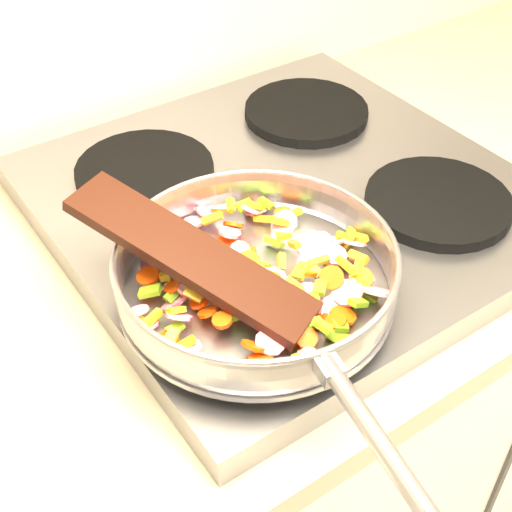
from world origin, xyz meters
TOP-DOWN VIEW (x-y plane):
  - cooktop at (-0.70, 1.67)m, footprint 0.60×0.60m
  - grate_fl at (-0.84, 1.52)m, footprint 0.19×0.19m
  - grate_fr at (-0.56, 1.52)m, footprint 0.19×0.19m
  - grate_bl at (-0.84, 1.81)m, footprint 0.19×0.19m
  - grate_br at (-0.56, 1.81)m, footprint 0.19×0.19m
  - saute_pan at (-0.85, 1.51)m, footprint 0.35×0.51m
  - vegetable_heap at (-0.85, 1.51)m, footprint 0.29×0.30m
  - wooden_spatula at (-0.91, 1.55)m, footprint 0.18×0.28m

SIDE VIEW (x-z plane):
  - cooktop at x=-0.70m, z-range 0.90..0.94m
  - grate_fl at x=-0.84m, z-range 0.94..0.96m
  - grate_fr at x=-0.56m, z-range 0.94..0.96m
  - grate_bl at x=-0.84m, z-range 0.94..0.96m
  - grate_br at x=-0.56m, z-range 0.94..0.96m
  - vegetable_heap at x=-0.85m, z-range 0.95..1.00m
  - saute_pan at x=-0.85m, z-range 0.96..1.02m
  - wooden_spatula at x=-0.91m, z-range 0.97..1.05m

